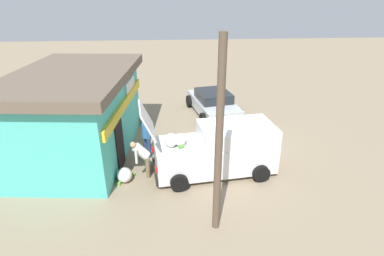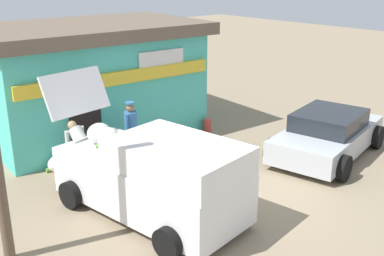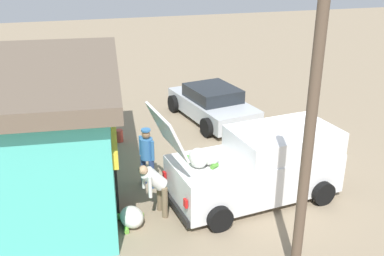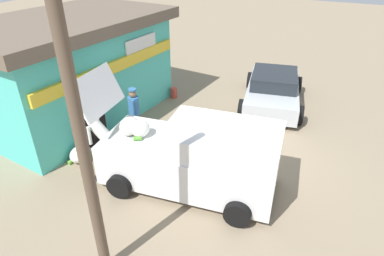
% 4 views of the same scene
% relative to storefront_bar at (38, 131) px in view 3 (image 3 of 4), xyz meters
% --- Properties ---
extents(ground_plane, '(60.00, 60.00, 0.00)m').
position_rel_storefront_bar_xyz_m(ground_plane, '(-0.17, -6.20, -1.76)').
color(ground_plane, gray).
extents(storefront_bar, '(7.05, 4.84, 3.43)m').
position_rel_storefront_bar_xyz_m(storefront_bar, '(0.00, 0.00, 0.00)').
color(storefront_bar, '#4CC6B7').
rests_on(storefront_bar, ground_plane).
extents(delivery_van, '(2.59, 4.92, 2.75)m').
position_rel_storefront_bar_xyz_m(delivery_van, '(-1.79, -5.37, -0.85)').
color(delivery_van, white).
rests_on(delivery_van, ground_plane).
extents(parked_sedan, '(4.34, 2.79, 1.26)m').
position_rel_storefront_bar_xyz_m(parked_sedan, '(3.85, -5.97, -1.15)').
color(parked_sedan, '#B2B7BC').
rests_on(parked_sedan, ground_plane).
extents(vendor_standing, '(0.50, 0.47, 1.68)m').
position_rel_storefront_bar_xyz_m(vendor_standing, '(-0.47, -2.69, -0.79)').
color(vendor_standing, navy).
rests_on(vendor_standing, ground_plane).
extents(customer_bending, '(0.58, 0.70, 1.41)m').
position_rel_storefront_bar_xyz_m(customer_bending, '(-1.94, -2.61, -0.91)').
color(customer_bending, '#726047').
rests_on(customer_bending, ground_plane).
extents(unloaded_banana_pile, '(0.83, 0.69, 0.46)m').
position_rel_storefront_bar_xyz_m(unloaded_banana_pile, '(-2.20, -1.97, -1.54)').
color(unloaded_banana_pile, silver).
rests_on(unloaded_banana_pile, ground_plane).
extents(paint_bucket, '(0.26, 0.26, 0.41)m').
position_rel_storefront_bar_xyz_m(paint_bucket, '(2.73, -2.31, -1.55)').
color(paint_bucket, '#BF3F33').
rests_on(paint_bucket, ground_plane).
extents(utility_pole, '(0.20, 0.20, 5.42)m').
position_rel_storefront_bar_xyz_m(utility_pole, '(-4.75, -4.87, 0.96)').
color(utility_pole, brown).
rests_on(utility_pole, ground_plane).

